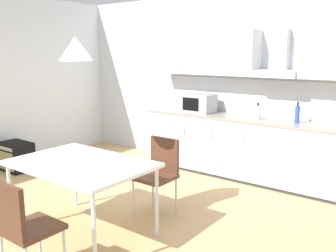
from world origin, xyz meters
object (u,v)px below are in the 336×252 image
(bottle_blue, at_px, (297,114))
(chair_near_right, at_px, (22,222))
(dining_table, at_px, (81,167))
(chair_far_right, at_px, (159,168))
(guitar_amp, at_px, (16,156))
(pendant_lamp, at_px, (76,49))
(bottle_white, at_px, (258,112))
(microwave, at_px, (199,103))

(bottle_blue, xyz_separation_m, chair_near_right, (-0.94, -3.45, -0.49))
(bottle_blue, distance_m, dining_table, 2.90)
(chair_far_right, distance_m, guitar_amp, 2.81)
(pendant_lamp, bearing_deg, bottle_white, 74.08)
(bottle_white, distance_m, guitar_amp, 3.75)
(bottle_white, distance_m, chair_near_right, 3.45)
(microwave, bearing_deg, bottle_white, -3.13)
(microwave, xyz_separation_m, dining_table, (0.28, -2.59, -0.33))
(pendant_lamp, bearing_deg, chair_near_right, -70.06)
(chair_near_right, height_order, chair_far_right, same)
(bottle_white, xyz_separation_m, dining_table, (-0.72, -2.54, -0.29))
(bottle_blue, relative_size, guitar_amp, 0.54)
(chair_near_right, bearing_deg, guitar_amp, 149.99)
(bottle_blue, bearing_deg, dining_table, -115.75)
(dining_table, bearing_deg, chair_near_right, -70.06)
(bottle_white, bearing_deg, pendant_lamp, -105.92)
(microwave, relative_size, bottle_blue, 1.71)
(bottle_white, height_order, chair_far_right, bottle_white)
(bottle_white, height_order, pendant_lamp, pendant_lamp)
(dining_table, distance_m, guitar_amp, 2.64)
(bottle_blue, relative_size, chair_far_right, 0.32)
(dining_table, bearing_deg, microwave, 96.20)
(bottle_blue, bearing_deg, guitar_amp, -153.74)
(microwave, height_order, bottle_blue, same)
(bottle_white, relative_size, guitar_amp, 0.45)
(pendant_lamp, bearing_deg, chair_far_right, 70.08)
(bottle_white, xyz_separation_m, bottle_blue, (0.53, 0.06, 0.02))
(microwave, xyz_separation_m, chair_near_right, (0.59, -3.45, -0.51))
(microwave, xyz_separation_m, chair_far_right, (0.59, -1.74, -0.51))
(bottle_blue, height_order, chair_far_right, bottle_blue)
(chair_far_right, bearing_deg, chair_near_right, -89.99)
(guitar_amp, xyz_separation_m, pendant_lamp, (2.48, -0.76, 1.63))
(bottle_blue, relative_size, pendant_lamp, 0.88)
(microwave, height_order, pendant_lamp, pendant_lamp)
(microwave, distance_m, guitar_amp, 2.98)
(chair_near_right, bearing_deg, pendant_lamp, 109.94)
(bottle_blue, relative_size, dining_table, 0.20)
(bottle_blue, xyz_separation_m, dining_table, (-1.25, -2.60, -0.31))
(bottle_blue, bearing_deg, bottle_white, -173.81)
(bottle_white, bearing_deg, bottle_blue, 6.19)
(chair_far_right, height_order, guitar_amp, chair_far_right)
(chair_near_right, distance_m, pendant_lamp, 1.60)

